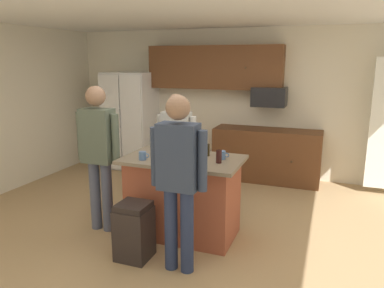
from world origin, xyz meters
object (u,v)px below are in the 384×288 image
object	(u,v)px
microwave_over_range	(269,97)
trash_bin	(134,231)
person_guest_by_door	(178,173)
person_elder_center	(177,144)
mug_ceramic_white	(143,156)
glass_dark_ale	(219,157)
glass_stout_tall	(207,150)
refrigerator	(131,121)
serving_tray	(180,155)
mug_blue_stoneware	(222,155)
kitchen_island	(183,196)
person_guest_left	(99,149)

from	to	relation	value
microwave_over_range	trash_bin	world-z (taller)	microwave_over_range
person_guest_by_door	person_elder_center	distance (m)	1.58
mug_ceramic_white	glass_dark_ale	distance (m)	0.86
microwave_over_range	person_elder_center	bearing A→B (deg)	-118.65
glass_stout_tall	microwave_over_range	bearing A→B (deg)	81.31
refrigerator	serving_tray	world-z (taller)	refrigerator
person_elder_center	mug_blue_stoneware	distance (m)	1.02
mug_ceramic_white	person_guest_by_door	bearing A→B (deg)	-37.74
person_guest_by_door	kitchen_island	bearing A→B (deg)	-0.00
person_guest_left	refrigerator	bearing A→B (deg)	99.31
person_elder_center	refrigerator	bearing A→B (deg)	-162.85
person_guest_by_door	person_guest_left	size ratio (longest dim) A/B	0.99
serving_tray	person_guest_left	bearing A→B (deg)	-164.12
kitchen_island	person_elder_center	bearing A→B (deg)	118.14
person_elder_center	mug_blue_stoneware	size ratio (longest dim) A/B	12.32
person_guest_by_door	person_guest_left	distance (m)	1.35
glass_dark_ale	person_guest_left	bearing A→B (deg)	-173.57
microwave_over_range	person_guest_left	size ratio (longest dim) A/B	0.32
person_guest_left	person_guest_by_door	bearing A→B (deg)	-35.28
person_guest_by_door	person_guest_left	xyz separation A→B (m)	(-1.24, 0.52, 0.01)
person_elder_center	person_guest_left	size ratio (longest dim) A/B	0.92
serving_tray	trash_bin	size ratio (longest dim) A/B	0.72
kitchen_island	mug_ceramic_white	distance (m)	0.69
mug_ceramic_white	glass_dark_ale	size ratio (longest dim) A/B	0.88
microwave_over_range	mug_blue_stoneware	world-z (taller)	microwave_over_range
mug_ceramic_white	kitchen_island	bearing A→B (deg)	31.54
refrigerator	person_guest_left	world-z (taller)	refrigerator
glass_dark_ale	refrigerator	bearing A→B (deg)	135.88
refrigerator	glass_stout_tall	xyz separation A→B (m)	(2.25, -2.15, 0.10)
trash_bin	refrigerator	bearing A→B (deg)	120.00
refrigerator	person_guest_by_door	distance (m)	3.83
glass_dark_ale	glass_stout_tall	world-z (taller)	glass_dark_ale
serving_tray	person_guest_by_door	bearing A→B (deg)	-68.88
kitchen_island	glass_stout_tall	distance (m)	0.61
glass_stout_tall	mug_blue_stoneware	world-z (taller)	glass_stout_tall
person_elder_center	glass_stout_tall	distance (m)	0.81
glass_dark_ale	person_elder_center	bearing A→B (deg)	137.09
trash_bin	kitchen_island	bearing A→B (deg)	68.32
person_guest_by_door	serving_tray	size ratio (longest dim) A/B	3.97
kitchen_island	glass_dark_ale	bearing A→B (deg)	-7.76
refrigerator	mug_blue_stoneware	distance (m)	3.33
mug_ceramic_white	glass_stout_tall	distance (m)	0.75
refrigerator	glass_dark_ale	size ratio (longest dim) A/B	12.68
microwave_over_range	glass_dark_ale	xyz separation A→B (m)	(-0.13, -2.52, -0.43)
kitchen_island	person_guest_by_door	size ratio (longest dim) A/B	0.78
person_guest_by_door	glass_dark_ale	xyz separation A→B (m)	(0.20, 0.68, 0.01)
kitchen_island	glass_dark_ale	xyz separation A→B (m)	(0.45, -0.06, 0.54)
microwave_over_range	trash_bin	size ratio (longest dim) A/B	0.92
microwave_over_range	person_elder_center	world-z (taller)	person_elder_center
person_guest_left	glass_dark_ale	world-z (taller)	person_guest_left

